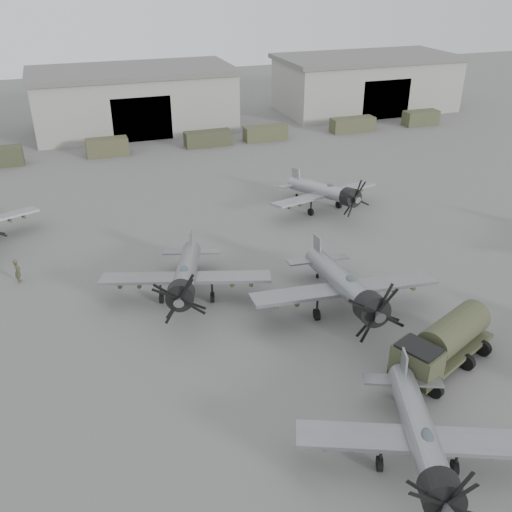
{
  "coord_description": "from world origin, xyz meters",
  "views": [
    {
      "loc": [
        -10.54,
        -23.51,
        22.5
      ],
      "look_at": [
        1.91,
        12.71,
        2.5
      ],
      "focal_mm": 40.0,
      "sensor_mm": 36.0,
      "label": 1
    }
  ],
  "objects_px": {
    "aircraft_near_1": "(423,440)",
    "aircraft_mid_2": "(347,287)",
    "ground_crew": "(18,271)",
    "aircraft_mid_1": "(185,276)",
    "aircraft_far_1": "(327,192)",
    "fuel_tanker": "(444,342)"
  },
  "relations": [
    {
      "from": "fuel_tanker",
      "to": "ground_crew",
      "type": "xyz_separation_m",
      "value": [
        -25.03,
        19.52,
        -0.79
      ]
    },
    {
      "from": "aircraft_far_1",
      "to": "ground_crew",
      "type": "bearing_deg",
      "value": 176.76
    },
    {
      "from": "aircraft_near_1",
      "to": "aircraft_far_1",
      "type": "xyz_separation_m",
      "value": [
        9.72,
        31.22,
        -0.07
      ]
    },
    {
      "from": "aircraft_mid_2",
      "to": "ground_crew",
      "type": "height_order",
      "value": "aircraft_mid_2"
    },
    {
      "from": "aircraft_mid_2",
      "to": "aircraft_far_1",
      "type": "distance_m",
      "value": 18.82
    },
    {
      "from": "aircraft_far_1",
      "to": "fuel_tanker",
      "type": "bearing_deg",
      "value": -111.39
    },
    {
      "from": "aircraft_near_1",
      "to": "aircraft_mid_1",
      "type": "bearing_deg",
      "value": 133.39
    },
    {
      "from": "aircraft_near_1",
      "to": "aircraft_mid_2",
      "type": "bearing_deg",
      "value": 100.59
    },
    {
      "from": "aircraft_near_1",
      "to": "aircraft_mid_1",
      "type": "distance_m",
      "value": 20.38
    },
    {
      "from": "aircraft_mid_2",
      "to": "fuel_tanker",
      "type": "bearing_deg",
      "value": -60.44
    },
    {
      "from": "aircraft_near_1",
      "to": "fuel_tanker",
      "type": "xyz_separation_m",
      "value": [
        6.08,
        6.82,
        -0.43
      ]
    },
    {
      "from": "aircraft_mid_1",
      "to": "aircraft_far_1",
      "type": "height_order",
      "value": "aircraft_mid_1"
    },
    {
      "from": "aircraft_mid_1",
      "to": "aircraft_mid_2",
      "type": "bearing_deg",
      "value": -10.8
    },
    {
      "from": "ground_crew",
      "to": "fuel_tanker",
      "type": "bearing_deg",
      "value": -131.71
    },
    {
      "from": "aircraft_far_1",
      "to": "fuel_tanker",
      "type": "relative_size",
      "value": 1.41
    },
    {
      "from": "aircraft_mid_1",
      "to": "fuel_tanker",
      "type": "xyz_separation_m",
      "value": [
        13.29,
        -12.24,
        -0.49
      ]
    },
    {
      "from": "aircraft_far_1",
      "to": "ground_crew",
      "type": "height_order",
      "value": "aircraft_far_1"
    },
    {
      "from": "aircraft_near_1",
      "to": "aircraft_mid_1",
      "type": "height_order",
      "value": "aircraft_mid_1"
    },
    {
      "from": "aircraft_near_1",
      "to": "ground_crew",
      "type": "distance_m",
      "value": 32.47
    },
    {
      "from": "aircraft_near_1",
      "to": "aircraft_mid_2",
      "type": "height_order",
      "value": "aircraft_mid_2"
    },
    {
      "from": "aircraft_mid_1",
      "to": "aircraft_mid_2",
      "type": "xyz_separation_m",
      "value": [
        10.14,
        -5.39,
        0.17
      ]
    },
    {
      "from": "aircraft_mid_2",
      "to": "fuel_tanker",
      "type": "height_order",
      "value": "aircraft_mid_2"
    }
  ]
}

